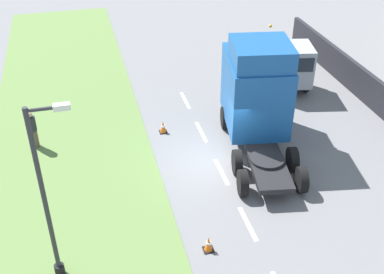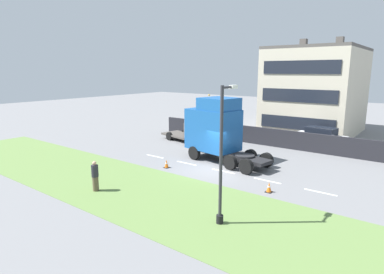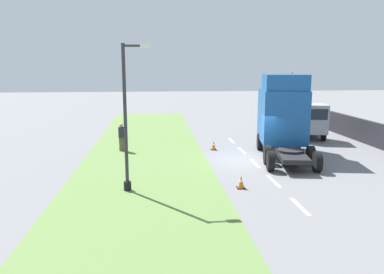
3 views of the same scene
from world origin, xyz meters
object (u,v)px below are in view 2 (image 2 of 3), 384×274
Objects in this scene: flatbed_truck at (196,129)px; lamp_post at (222,162)px; pedestrian at (95,176)px; lorry_cab at (216,129)px; traffic_cone_lead at (167,164)px; parked_car at (320,138)px; traffic_cone_trailing at (269,187)px.

flatbed_truck is 16.07m from lamp_post.
pedestrian is (-0.97, 7.75, -1.96)m from lamp_post.
flatbed_truck is (3.53, 4.41, -1.01)m from lorry_cab.
traffic_cone_lead is (4.79, 7.51, -2.53)m from lamp_post.
parked_car is 17.34m from lamp_post.
traffic_cone_lead is at bearing 90.00° from traffic_cone_trailing.
pedestrian is (-9.64, 1.80, -1.53)m from lorry_cab.
traffic_cone_trailing is at bearing -2.12° from lamp_post.
lorry_cab is 12.23× the size of traffic_cone_trailing.
lorry_cab is 1.18× the size of flatbed_truck.
parked_car is at bearing -21.35° from pedestrian.
lamp_post is at bearing 177.88° from traffic_cone_trailing.
traffic_cone_lead and traffic_cone_trailing have the same top height.
lorry_cab is 12.23× the size of traffic_cone_lead.
lamp_post is (-8.67, -5.96, 0.43)m from lorry_cab.
lamp_post is 9.26m from traffic_cone_lead.
parked_car is (5.03, -9.73, -0.45)m from flatbed_truck.
lamp_post is at bearing -82.87° from pedestrian.
parked_car reaches higher than traffic_cone_trailing.
parked_car is at bearing 3.76° from traffic_cone_trailing.
parked_car is at bearing 2.12° from lamp_post.
flatbed_truck is 0.98× the size of lamp_post.
pedestrian is 3.02× the size of traffic_cone_trailing.
lorry_cab reaches higher than traffic_cone_trailing.
traffic_cone_trailing is at bearing -90.00° from traffic_cone_lead.
lorry_cab is at bearing -21.84° from traffic_cone_lead.
lorry_cab is at bearing 63.22° from flatbed_truck.
lorry_cab is at bearing 57.68° from traffic_cone_trailing.
traffic_cone_trailing is at bearing -168.26° from parked_car.
traffic_cone_lead is at bearing 167.85° from lorry_cab.
parked_car reaches higher than traffic_cone_lead.
traffic_cone_lead is at bearing 32.95° from flatbed_truck.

